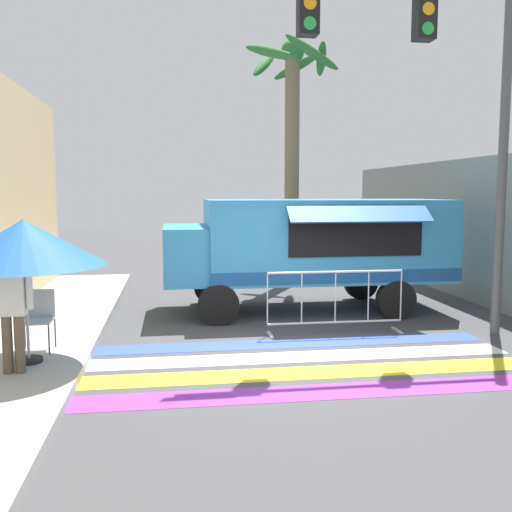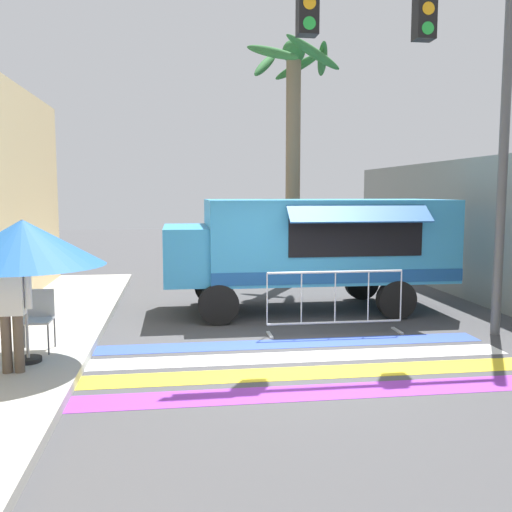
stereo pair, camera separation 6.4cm
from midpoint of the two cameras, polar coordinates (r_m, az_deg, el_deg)
name	(u,v)px [view 1 (the left image)]	position (r m, az deg, el deg)	size (l,w,h in m)	color
ground_plane	(296,352)	(8.94, 3.84, -9.56)	(60.00, 60.00, 0.00)	#424244
concrete_wall_right	(487,232)	(13.23, 22.01, 2.28)	(0.20, 16.00, 3.22)	gray
crosswalk_painted	(306,364)	(8.33, 4.80, -10.73)	(6.40, 2.84, 0.01)	purple
food_truck	(304,243)	(11.79, 4.67, 1.35)	(5.76, 2.73, 2.31)	#338CBF
traffic_signal_pole	(428,66)	(10.12, 16.60, 17.77)	(4.43, 0.29, 6.28)	#515456
patio_umbrella	(24,243)	(8.26, -22.41, 1.19)	(2.17, 2.17, 1.96)	black
folding_chair	(37,314)	(9.03, -21.23, -5.46)	(0.46, 0.46, 0.89)	#4C4C51
vendor_person	(12,303)	(7.93, -23.46, -4.37)	(0.53, 0.21, 1.61)	brown
barricade_front	(335,302)	(10.01, 7.75, -4.58)	(2.41, 0.44, 1.11)	#B7BABF
palm_tree	(292,123)	(15.27, 3.51, 13.13)	(2.48, 2.41, 6.36)	#7A664C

